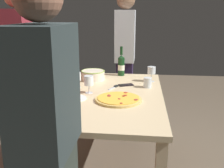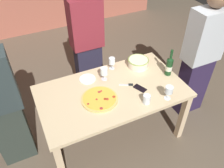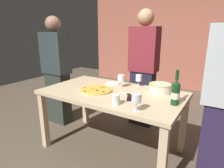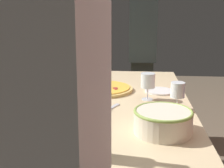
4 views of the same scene
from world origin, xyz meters
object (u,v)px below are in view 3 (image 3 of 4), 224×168
wine_bottle (176,92)px  cell_phone (130,98)px  side_plate (112,83)px  person_host (57,72)px  wine_glass_by_bottle (121,79)px  dining_table (112,99)px  serving_bowl (160,88)px  pizza_knife (127,94)px  wine_glass_near_pizza (139,79)px  cup_amber (116,100)px  pizza (96,90)px  person_guest_right (143,69)px  wine_glass_far_left (136,99)px

wine_bottle → cell_phone: bearing=-169.1°
side_plate → person_host: person_host is taller
wine_bottle → wine_glass_by_bottle: 0.75m
dining_table → serving_bowl: bearing=28.7°
side_plate → cell_phone: same height
side_plate → pizza_knife: pizza_knife is taller
wine_glass_near_pizza → person_host: size_ratio=0.09×
wine_glass_near_pizza → wine_glass_by_bottle: 0.23m
wine_bottle → cell_phone: (-0.43, -0.08, -0.12)m
cup_amber → cell_phone: cup_amber is taller
side_plate → cell_phone: bearing=-40.6°
pizza → side_plate: 0.37m
side_plate → person_guest_right: 0.59m
side_plate → person_host: 0.94m
serving_bowl → wine_glass_near_pizza: size_ratio=1.70×
serving_bowl → pizza: bearing=-152.9°
person_host → side_plate: bearing=15.9°
person_guest_right → pizza_knife: bearing=13.5°
wine_glass_far_left → side_plate: (-0.65, 0.65, -0.11)m
dining_table → wine_glass_far_left: (0.47, -0.36, 0.21)m
wine_glass_by_bottle → wine_glass_far_left: 0.74m
dining_table → person_host: (-1.11, 0.19, 0.17)m
wine_glass_far_left → pizza_knife: wine_glass_far_left is taller
wine_glass_by_bottle → cup_amber: bearing=-65.4°
side_plate → wine_bottle: bearing=-19.6°
wine_bottle → side_plate: (-0.89, 0.32, -0.12)m
wine_glass_near_pizza → wine_glass_by_bottle: size_ratio=0.94×
wine_glass_near_pizza → wine_glass_far_left: wine_glass_far_left is taller
cup_amber → side_plate: (-0.41, 0.61, -0.04)m
pizza → person_host: bearing=164.2°
pizza → wine_bottle: (0.89, 0.05, 0.11)m
serving_bowl → wine_glass_by_bottle: (-0.48, -0.05, 0.05)m
wine_bottle → cup_amber: 0.56m
wine_glass_near_pizza → wine_glass_far_left: bearing=-67.2°
pizza → cell_phone: 0.47m
pizza → wine_glass_by_bottle: wine_glass_by_bottle is taller
pizza_knife → wine_bottle: bearing=-2.8°
pizza → pizza_knife: size_ratio=2.57×
cup_amber → side_plate: size_ratio=0.53×
wine_bottle → pizza_knife: 0.53m
wine_glass_far_left → person_guest_right: bearing=110.3°
serving_bowl → pizza_knife: bearing=-136.8°
wine_glass_near_pizza → pizza_knife: bearing=-85.3°
dining_table → cell_phone: size_ratio=11.11×
wine_bottle → person_host: size_ratio=0.20×
side_plate → cup_amber: bearing=-55.8°
dining_table → wine_glass_near_pizza: (0.17, 0.36, 0.19)m
wine_glass_far_left → cell_phone: wine_glass_far_left is taller
wine_glass_far_left → wine_bottle: bearing=54.0°
wine_glass_near_pizza → wine_glass_by_bottle: (-0.17, -0.15, 0.01)m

